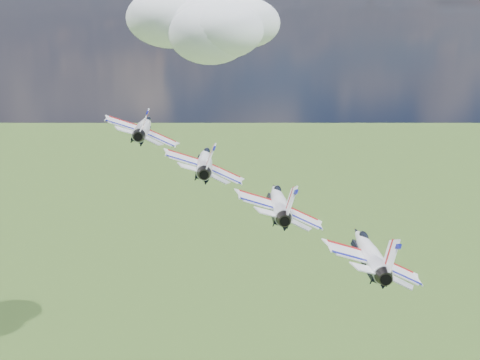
{
  "coord_description": "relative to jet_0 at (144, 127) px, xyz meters",
  "views": [
    {
      "loc": [
        -6.46,
        -77.58,
        175.29
      ],
      "look_at": [
        3.98,
        -5.39,
        155.81
      ],
      "focal_mm": 50.0,
      "sensor_mm": 36.0,
      "label": 1
    }
  ],
  "objects": [
    {
      "name": "jet_3",
      "position": [
        21.1,
        -28.11,
        -7.69
      ],
      "size": [
        11.71,
        14.93,
        7.35
      ],
      "primitive_type": null,
      "rotation": [
        0.0,
        0.38,
        -0.11
      ],
      "color": "silver"
    },
    {
      "name": "jet_0",
      "position": [
        0.0,
        0.0,
        0.0
      ],
      "size": [
        11.71,
        14.93,
        7.35
      ],
      "primitive_type": null,
      "rotation": [
        0.0,
        0.38,
        -0.11
      ],
      "color": "white"
    },
    {
      "name": "jet_2",
      "position": [
        14.07,
        -18.74,
        -5.13
      ],
      "size": [
        11.71,
        14.93,
        7.35
      ],
      "primitive_type": null,
      "rotation": [
        0.0,
        0.38,
        -0.11
      ],
      "color": "silver"
    },
    {
      "name": "cloud_far",
      "position": [
        27.18,
        200.78,
        5.55
      ],
      "size": [
        55.84,
        43.87,
        21.94
      ],
      "primitive_type": "ellipsoid",
      "color": "white"
    },
    {
      "name": "jet_1",
      "position": [
        7.03,
        -9.37,
        -2.56
      ],
      "size": [
        11.71,
        14.93,
        7.35
      ],
      "primitive_type": null,
      "rotation": [
        0.0,
        0.38,
        -0.11
      ],
      "color": "white"
    }
  ]
}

